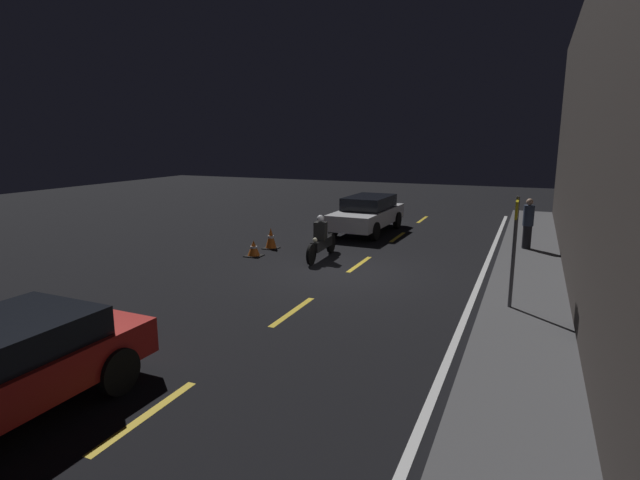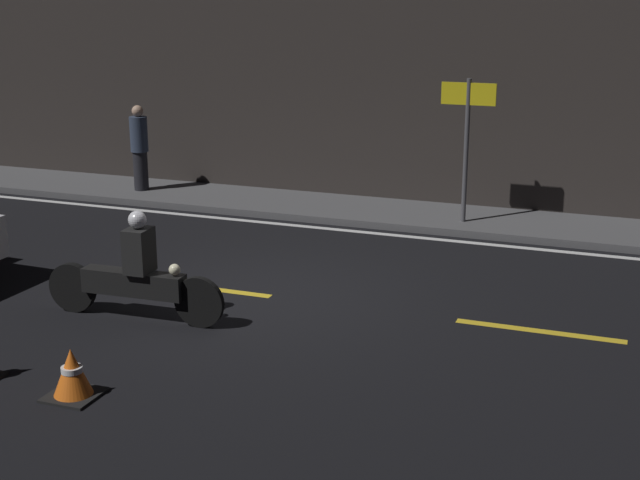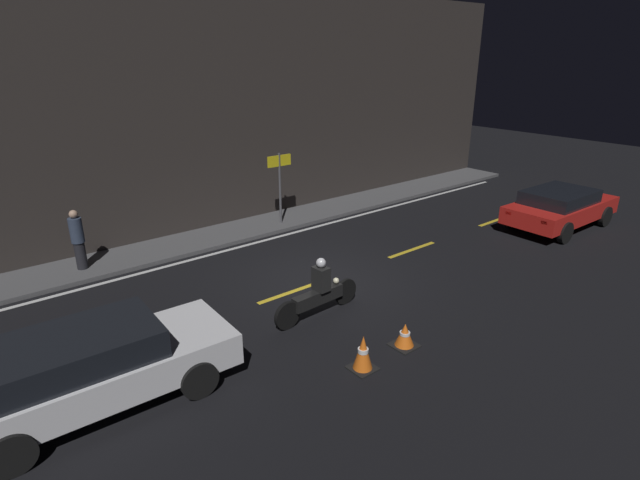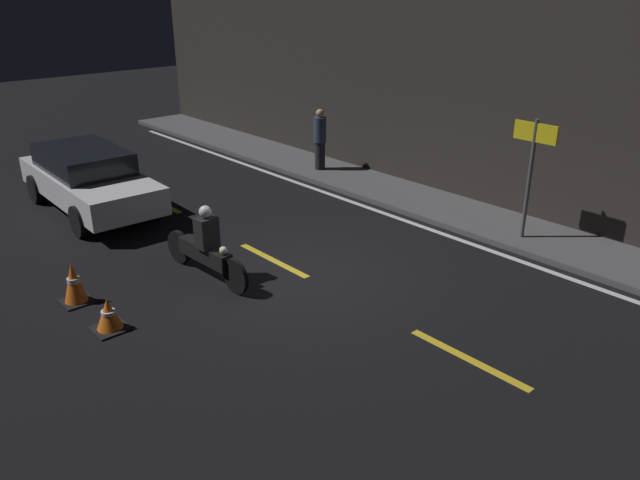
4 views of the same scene
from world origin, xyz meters
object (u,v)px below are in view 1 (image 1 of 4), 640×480
(sedan_white, at_px, (368,213))
(motorcycle, at_px, (322,241))
(shop_sign, at_px, (515,230))
(traffic_cone_mid, at_px, (254,249))
(pedestrian, at_px, (528,223))
(traffic_cone_near, at_px, (271,238))

(sedan_white, distance_m, motorcycle, 4.84)
(sedan_white, height_order, shop_sign, shop_sign)
(motorcycle, distance_m, shop_sign, 6.48)
(motorcycle, bearing_deg, traffic_cone_mid, -77.02)
(pedestrian, relative_size, shop_sign, 0.69)
(shop_sign, bearing_deg, traffic_cone_near, -114.36)
(sedan_white, distance_m, traffic_cone_near, 4.71)
(traffic_cone_near, relative_size, pedestrian, 0.43)
(traffic_cone_mid, relative_size, shop_sign, 0.21)
(motorcycle, bearing_deg, sedan_white, 178.25)
(traffic_cone_near, xyz_separation_m, pedestrian, (-2.87, 7.99, 0.61))
(traffic_cone_mid, bearing_deg, shop_sign, 73.32)
(motorcycle, height_order, shop_sign, shop_sign)
(motorcycle, height_order, traffic_cone_near, motorcycle)
(sedan_white, relative_size, shop_sign, 1.92)
(motorcycle, bearing_deg, shop_sign, 60.36)
(traffic_cone_near, relative_size, traffic_cone_mid, 1.39)
(traffic_cone_near, height_order, shop_sign, shop_sign)
(motorcycle, distance_m, traffic_cone_mid, 2.20)
(sedan_white, bearing_deg, traffic_cone_mid, -18.83)
(sedan_white, height_order, traffic_cone_near, sedan_white)
(sedan_white, height_order, motorcycle, sedan_white)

